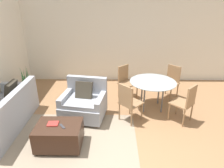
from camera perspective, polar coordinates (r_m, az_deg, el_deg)
name	(u,v)px	position (r m, az deg, el deg)	size (l,w,h in m)	color
ground_plane	(107,167)	(3.57, -1.54, -22.56)	(20.00, 20.00, 0.00)	#936B47
wall_back	(111,39)	(6.50, -0.23, 12.72)	(12.00, 0.06, 2.75)	silver
area_rug	(71,139)	(4.18, -11.71, -15.12)	(2.59, 1.80, 0.01)	gray
couch	(3,116)	(4.81, -28.81, -8.12)	(0.88, 2.01, 0.89)	#999EA8
armchair	(84,103)	(4.65, -8.01, -5.49)	(1.07, 0.96, 0.89)	#999EA8
ottoman	(59,135)	(3.92, -14.84, -13.85)	(0.82, 0.60, 0.46)	#382319
book_stack	(53,124)	(3.85, -16.51, -10.82)	(0.20, 0.17, 0.02)	#B72D28
tv_remote_primary	(62,126)	(3.75, -14.04, -11.62)	(0.14, 0.16, 0.01)	#333338
potted_plant	(27,91)	(6.00, -23.07, -1.93)	(0.43, 0.43, 0.93)	#333338
dining_table	(153,84)	(4.94, 11.54, -0.10)	(1.11, 1.11, 0.72)	#99A8AD
dining_chair_near_left	(128,101)	(4.36, 4.74, -4.81)	(0.59, 0.59, 0.90)	#93704C
dining_chair_near_right	(186,101)	(4.61, 20.34, -4.64)	(0.59, 0.59, 0.90)	#93704C
dining_chair_far_left	(126,80)	(5.48, 3.96, 1.29)	(0.59, 0.59, 0.90)	#93704C
dining_chair_far_right	(171,80)	(5.69, 16.54, 1.16)	(0.59, 0.59, 0.90)	#93704C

